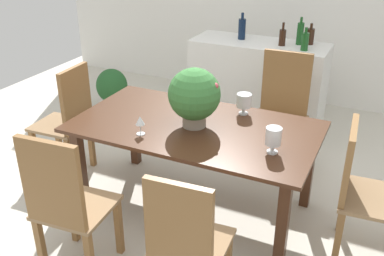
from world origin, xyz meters
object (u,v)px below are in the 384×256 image
at_px(wine_bottle_dark, 305,41).
at_px(wine_bottle_tall, 282,37).
at_px(chair_head_end, 69,117).
at_px(potted_plant_floor, 112,88).
at_px(dining_table, 195,136).
at_px(crystal_vase_center_near, 244,101).
at_px(wine_bottle_clear, 300,33).
at_px(flower_centerpiece, 195,96).
at_px(wine_bottle_green, 310,36).
at_px(wine_bottle_amber, 242,29).
at_px(wine_glass, 140,121).
at_px(chair_foot_end, 362,186).
at_px(chair_near_right, 186,243).
at_px(kitchen_counter, 257,85).
at_px(crystal_vase_left, 273,137).
at_px(chair_near_left, 65,202).
at_px(chair_far_right, 282,104).

bearing_deg(wine_bottle_dark, wine_bottle_tall, 161.09).
distance_m(chair_head_end, potted_plant_floor, 1.47).
bearing_deg(chair_head_end, dining_table, 87.04).
xyz_separation_m(crystal_vase_center_near, wine_bottle_dark, (0.18, 1.26, 0.20)).
bearing_deg(wine_bottle_tall, wine_bottle_clear, 37.12).
distance_m(crystal_vase_center_near, wine_bottle_tall, 1.36).
relative_size(chair_head_end, potted_plant_floor, 1.98).
height_order(chair_head_end, potted_plant_floor, chair_head_end).
relative_size(flower_centerpiece, crystal_vase_center_near, 2.66).
bearing_deg(wine_bottle_clear, wine_bottle_tall, -142.88).
bearing_deg(wine_bottle_green, wine_bottle_amber, -171.68).
bearing_deg(flower_centerpiece, wine_bottle_dark, 74.97).
height_order(wine_bottle_green, wine_bottle_clear, wine_bottle_clear).
relative_size(wine_bottle_amber, potted_plant_floor, 0.54).
distance_m(chair_head_end, wine_glass, 1.03).
xyz_separation_m(chair_foot_end, wine_bottle_clear, (-0.89, 1.82, 0.53)).
distance_m(chair_near_right, kitchen_counter, 2.78).
xyz_separation_m(wine_bottle_tall, potted_plant_floor, (-1.92, -0.33, -0.75)).
relative_size(dining_table, wine_bottle_tall, 7.81).
bearing_deg(chair_head_end, wine_bottle_amber, 148.65).
bearing_deg(wine_bottle_tall, kitchen_counter, 173.10).
distance_m(crystal_vase_left, wine_bottle_tall, 1.92).
height_order(chair_head_end, wine_bottle_amber, wine_bottle_amber).
bearing_deg(wine_bottle_tall, chair_head_end, -129.98).
bearing_deg(wine_bottle_clear, chair_near_left, -104.73).
bearing_deg(chair_near_left, flower_centerpiece, -116.36).
xyz_separation_m(chair_foot_end, wine_bottle_dark, (-0.79, 1.62, 0.50)).
xyz_separation_m(kitchen_counter, wine_bottle_green, (0.49, 0.14, 0.56)).
distance_m(chair_foot_end, wine_bottle_clear, 2.09).
height_order(wine_bottle_dark, potted_plant_floor, wine_bottle_dark).
distance_m(chair_far_right, wine_bottle_amber, 1.11).
distance_m(flower_centerpiece, wine_bottle_green, 1.93).
relative_size(crystal_vase_center_near, wine_bottle_dark, 0.74).
bearing_deg(dining_table, crystal_vase_left, -14.49).
bearing_deg(chair_head_end, flower_centerpiece, 86.37).
xyz_separation_m(chair_near_left, wine_bottle_tall, (0.59, 2.72, 0.47)).
xyz_separation_m(wine_bottle_tall, wine_bottle_green, (0.25, 0.17, -0.00)).
distance_m(chair_head_end, wine_bottle_tall, 2.26).
bearing_deg(wine_bottle_amber, flower_centerpiece, -81.32).
xyz_separation_m(wine_bottle_clear, wine_bottle_dark, (0.10, -0.20, -0.02)).
bearing_deg(crystal_vase_left, wine_bottle_amber, 115.36).
height_order(chair_head_end, chair_near_left, chair_near_left).
relative_size(wine_bottle_tall, wine_bottle_clear, 0.83).
relative_size(flower_centerpiece, wine_bottle_clear, 1.59).
height_order(chair_foot_end, chair_near_left, chair_near_left).
distance_m(chair_near_right, flower_centerpiece, 1.17).
relative_size(chair_near_left, wine_bottle_tall, 4.43).
height_order(chair_near_left, crystal_vase_center_near, chair_near_left).
height_order(dining_table, crystal_vase_left, crystal_vase_left).
distance_m(chair_near_right, chair_far_right, 2.04).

